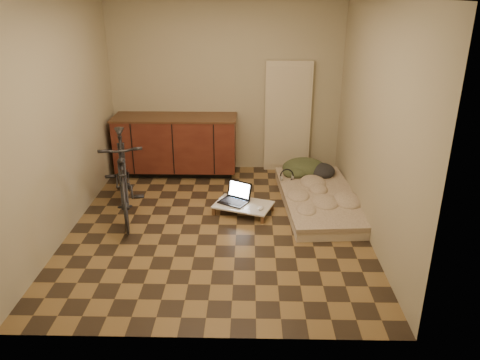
{
  "coord_description": "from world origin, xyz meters",
  "views": [
    {
      "loc": [
        0.37,
        -5.07,
        2.67
      ],
      "look_at": [
        0.26,
        0.1,
        0.55
      ],
      "focal_mm": 35.0,
      "sensor_mm": 36.0,
      "label": 1
    }
  ],
  "objects_px": {
    "bicycle": "(123,171)",
    "lap_desk": "(243,205)",
    "laptop": "(236,198)",
    "futon": "(319,199)"
  },
  "relations": [
    {
      "from": "bicycle",
      "to": "laptop",
      "type": "height_order",
      "value": "bicycle"
    },
    {
      "from": "bicycle",
      "to": "lap_desk",
      "type": "relative_size",
      "value": 2.18
    },
    {
      "from": "futon",
      "to": "lap_desk",
      "type": "relative_size",
      "value": 2.47
    },
    {
      "from": "bicycle",
      "to": "lap_desk",
      "type": "bearing_deg",
      "value": -13.37
    },
    {
      "from": "lap_desk",
      "to": "bicycle",
      "type": "bearing_deg",
      "value": -158.59
    },
    {
      "from": "bicycle",
      "to": "futon",
      "type": "height_order",
      "value": "bicycle"
    },
    {
      "from": "lap_desk",
      "to": "laptop",
      "type": "bearing_deg",
      "value": 159.46
    },
    {
      "from": "laptop",
      "to": "lap_desk",
      "type": "bearing_deg",
      "value": -9.53
    },
    {
      "from": "bicycle",
      "to": "lap_desk",
      "type": "height_order",
      "value": "bicycle"
    },
    {
      "from": "bicycle",
      "to": "lap_desk",
      "type": "xyz_separation_m",
      "value": [
        1.5,
        0.05,
        -0.48
      ]
    }
  ]
}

